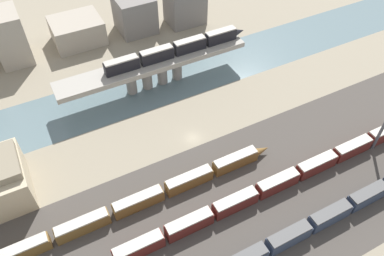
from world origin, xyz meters
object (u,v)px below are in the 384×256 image
(train_yard_near, at_px, (314,224))
(signal_tower, at_px, (382,129))
(train_yard_far, at_px, (144,199))
(train_yard_mid, at_px, (282,181))
(train_on_bridge, at_px, (177,49))

(train_yard_near, xyz_separation_m, signal_tower, (29.09, 10.90, 5.37))
(train_yard_far, bearing_deg, train_yard_mid, -18.57)
(train_on_bridge, bearing_deg, train_yard_far, -125.28)
(train_yard_mid, bearing_deg, signal_tower, -2.65)
(train_yard_near, bearing_deg, train_yard_mid, 86.90)
(train_yard_near, bearing_deg, train_yard_far, 143.08)
(train_yard_far, bearing_deg, train_on_bridge, 54.72)
(signal_tower, bearing_deg, train_yard_mid, 177.35)
(train_yard_mid, bearing_deg, train_yard_near, -93.10)
(train_yard_near, bearing_deg, signal_tower, 20.54)
(train_on_bridge, xyz_separation_m, train_yard_near, (3.17, -60.32, -8.70))
(train_yard_mid, relative_size, train_yard_far, 1.25)
(train_yard_near, distance_m, train_yard_far, 37.44)
(train_on_bridge, height_order, train_yard_near, train_on_bridge)
(train_yard_near, relative_size, train_yard_far, 1.03)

